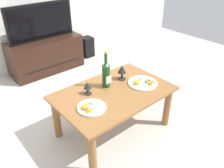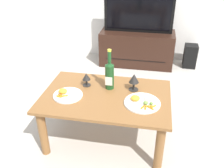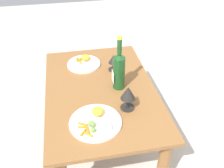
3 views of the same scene
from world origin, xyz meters
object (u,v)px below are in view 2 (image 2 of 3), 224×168
dining_table (106,103)px  floor_speaker (190,56)px  goblet_left (86,77)px  tv_stand (137,48)px  tv_screen (139,14)px  wine_bottle (110,74)px  dinner_plate_left (67,94)px  dinner_plate_right (142,102)px  goblet_right (134,79)px

dining_table → floor_speaker: dining_table is taller
goblet_left → tv_stand: bearing=78.5°
tv_stand → floor_speaker: tv_stand is taller
dining_table → tv_stand: (0.11, 1.68, -0.13)m
dining_table → goblet_left: (-0.20, 0.13, 0.17)m
tv_screen → wine_bottle: tv_screen is taller
dinner_plate_left → dinner_plate_right: 0.63m
tv_stand → dinner_plate_left: dinner_plate_left is taller
tv_stand → dinner_plate_left: bearing=-103.8°
goblet_left → dinner_plate_left: goblet_left is taller
goblet_left → dinner_plate_left: (-0.11, -0.20, -0.07)m
tv_screen → dinner_plate_right: tv_screen is taller
dinner_plate_left → dinner_plate_right: same height
tv_stand → dinner_plate_right: (0.20, -1.75, 0.23)m
tv_stand → tv_screen: tv_screen is taller
wine_bottle → goblet_left: wine_bottle is taller
wine_bottle → dinner_plate_left: (-0.33, -0.19, -0.13)m
dining_table → dinner_plate_left: size_ratio=4.36×
floor_speaker → dinner_plate_left: dinner_plate_left is taller
floor_speaker → tv_screen: bearing=-175.7°
dining_table → floor_speaker: size_ratio=3.21×
tv_screen → dinner_plate_right: bearing=-83.6°
dinner_plate_left → dinner_plate_right: (0.63, -0.00, -0.00)m
tv_stand → wine_bottle: bearing=-93.9°
tv_screen → wine_bottle: size_ratio=2.63×
floor_speaker → goblet_right: goblet_right is taller
goblet_right → dining_table: bearing=-149.8°
tv_stand → goblet_left: size_ratio=8.68×
floor_speaker → dinner_plate_left: 2.18m
tv_screen → dinner_plate_right: size_ratio=3.27×
dining_table → goblet_right: 0.32m
goblet_right → goblet_left: bearing=180.0°
tv_stand → goblet_right: 1.59m
dining_table → dinner_plate_left: (-0.32, -0.07, 0.10)m
goblet_left → dinner_plate_right: size_ratio=0.42×
tv_screen → floor_speaker: tv_screen is taller
wine_bottle → dinner_plate_left: size_ratio=1.47×
floor_speaker → dining_table: bearing=-116.0°
dining_table → goblet_right: size_ratio=6.99×
tv_stand → dinner_plate_left: size_ratio=4.26×
tv_screen → wine_bottle: 1.57m
dinner_plate_left → floor_speaker: bearing=56.0°
tv_stand → wine_bottle: wine_bottle is taller
tv_screen → dinner_plate_left: 1.82m
tv_screen → goblet_right: 1.56m
dining_table → goblet_right: bearing=30.2°
floor_speaker → dinner_plate_right: (-0.58, -1.79, 0.31)m
dining_table → tv_screen: 1.72m
dining_table → goblet_right: (0.22, 0.13, 0.19)m
goblet_right → floor_speaker: bearing=67.2°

